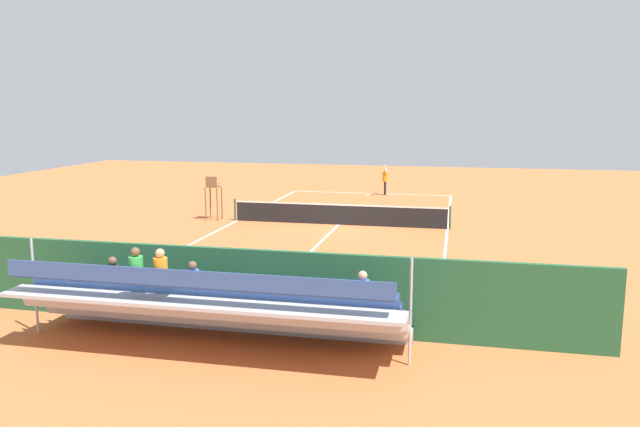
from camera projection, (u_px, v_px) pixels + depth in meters
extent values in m
plane|color=#BC6033|center=(338.00, 225.00, 29.19)|extent=(60.00, 60.00, 0.00)
cube|color=white|center=(371.00, 193.00, 39.78)|extent=(10.00, 0.10, 0.01)
cube|color=white|center=(269.00, 292.00, 18.61)|extent=(10.00, 0.10, 0.01)
cube|color=white|center=(447.00, 229.00, 28.13)|extent=(0.10, 22.00, 0.01)
cube|color=white|center=(237.00, 220.00, 30.26)|extent=(0.10, 22.00, 0.01)
cube|color=white|center=(359.00, 205.00, 35.02)|extent=(7.50, 0.10, 0.01)
cube|color=white|center=(308.00, 254.00, 23.37)|extent=(7.50, 0.10, 0.01)
cube|color=white|center=(338.00, 225.00, 29.19)|extent=(0.10, 12.10, 0.01)
cube|color=white|center=(371.00, 193.00, 39.78)|extent=(0.10, 0.30, 0.01)
cube|color=black|center=(339.00, 215.00, 29.12)|extent=(10.00, 0.02, 0.91)
cube|color=white|center=(339.00, 205.00, 29.04)|extent=(10.00, 0.04, 0.06)
cylinder|color=#2D5133|center=(450.00, 218.00, 28.02)|extent=(0.10, 0.10, 1.07)
cylinder|color=#2D5133|center=(235.00, 210.00, 30.19)|extent=(0.10, 0.10, 1.07)
cube|color=#235633|center=(233.00, 287.00, 15.55)|extent=(18.00, 0.16, 2.00)
cube|color=#B2B2B7|center=(229.00, 322.00, 15.35)|extent=(9.00, 0.10, 0.45)
cube|color=#B2B2B7|center=(224.00, 319.00, 14.98)|extent=(9.00, 0.80, 0.08)
cube|color=#B2B2B7|center=(229.00, 321.00, 15.37)|extent=(9.00, 0.04, 0.45)
cube|color=#335193|center=(222.00, 304.00, 14.81)|extent=(8.60, 0.36, 0.04)
cube|color=#335193|center=(219.00, 298.00, 14.60)|extent=(8.60, 0.03, 0.36)
cube|color=#B2B2B7|center=(210.00, 312.00, 14.13)|extent=(9.00, 0.80, 0.08)
cube|color=#B2B2B7|center=(217.00, 314.00, 14.53)|extent=(9.00, 0.04, 0.45)
cube|color=#335193|center=(208.00, 295.00, 13.97)|extent=(8.60, 0.36, 0.04)
cube|color=#335193|center=(204.00, 289.00, 13.76)|extent=(8.60, 0.03, 0.36)
cube|color=#B2B2B7|center=(195.00, 303.00, 13.29)|extent=(9.00, 0.80, 0.08)
cube|color=#B2B2B7|center=(202.00, 306.00, 13.68)|extent=(9.00, 0.04, 0.45)
cube|color=#335193|center=(192.00, 286.00, 13.12)|extent=(8.60, 0.36, 0.04)
cube|color=#335193|center=(189.00, 279.00, 12.91)|extent=(8.60, 0.03, 0.36)
cylinder|color=#B2B2B7|center=(410.00, 312.00, 13.12)|extent=(0.06, 0.06, 2.35)
cylinder|color=#B2B2B7|center=(35.00, 286.00, 15.04)|extent=(0.06, 0.06, 2.35)
cube|color=#2D2D33|center=(195.00, 290.00, 14.20)|extent=(0.32, 0.40, 0.12)
cylinder|color=blue|center=(193.00, 280.00, 14.04)|extent=(0.30, 0.30, 0.45)
sphere|color=brown|center=(192.00, 266.00, 13.98)|extent=(0.20, 0.20, 0.20)
cube|color=#2D2D33|center=(363.00, 302.00, 13.38)|extent=(0.32, 0.40, 0.12)
cylinder|color=blue|center=(363.00, 290.00, 13.22)|extent=(0.30, 0.30, 0.45)
sphere|color=tan|center=(363.00, 275.00, 13.16)|extent=(0.20, 0.20, 0.20)
cube|color=#2D2D33|center=(117.00, 285.00, 14.62)|extent=(0.32, 0.40, 0.12)
cylinder|color=black|center=(113.00, 275.00, 14.46)|extent=(0.30, 0.30, 0.45)
sphere|color=brown|center=(113.00, 261.00, 14.41)|extent=(0.20, 0.20, 0.20)
cube|color=#2D2D33|center=(140.00, 278.00, 13.56)|extent=(0.32, 0.40, 0.12)
cylinder|color=green|center=(136.00, 267.00, 13.39)|extent=(0.30, 0.30, 0.45)
sphere|color=brown|center=(135.00, 252.00, 13.34)|extent=(0.20, 0.20, 0.20)
cube|color=#2D2D33|center=(227.00, 300.00, 14.95)|extent=(0.32, 0.40, 0.12)
cylinder|color=red|center=(225.00, 290.00, 14.79)|extent=(0.30, 0.30, 0.45)
sphere|color=beige|center=(225.00, 277.00, 14.73)|extent=(0.20, 0.20, 0.20)
cube|color=#2D2D33|center=(111.00, 292.00, 15.61)|extent=(0.32, 0.40, 0.12)
cylinder|color=blue|center=(107.00, 282.00, 15.45)|extent=(0.30, 0.30, 0.45)
sphere|color=tan|center=(107.00, 270.00, 15.39)|extent=(0.20, 0.20, 0.20)
cube|color=#2D2D33|center=(357.00, 309.00, 14.28)|extent=(0.32, 0.40, 0.12)
cylinder|color=green|center=(356.00, 299.00, 14.12)|extent=(0.30, 0.30, 0.45)
sphere|color=brown|center=(356.00, 285.00, 14.06)|extent=(0.20, 0.20, 0.20)
cube|color=#2D2D33|center=(164.00, 280.00, 13.43)|extent=(0.32, 0.40, 0.12)
cylinder|color=orange|center=(161.00, 268.00, 13.27)|extent=(0.30, 0.30, 0.45)
sphere|color=tan|center=(160.00, 253.00, 13.22)|extent=(0.20, 0.20, 0.20)
cylinder|color=brown|center=(222.00, 203.00, 30.63)|extent=(0.07, 0.07, 1.60)
cylinder|color=brown|center=(210.00, 202.00, 30.76)|extent=(0.07, 0.07, 1.60)
cylinder|color=brown|center=(217.00, 204.00, 30.05)|extent=(0.07, 0.07, 1.60)
cylinder|color=brown|center=(206.00, 204.00, 30.18)|extent=(0.07, 0.07, 1.60)
cube|color=brown|center=(213.00, 186.00, 30.27)|extent=(0.56, 0.56, 0.06)
cube|color=brown|center=(211.00, 182.00, 29.99)|extent=(0.56, 0.06, 0.48)
cube|color=brown|center=(218.00, 184.00, 30.19)|extent=(0.04, 0.48, 0.04)
cube|color=brown|center=(208.00, 183.00, 30.30)|extent=(0.04, 0.48, 0.04)
cube|color=#9E754C|center=(326.00, 305.00, 15.94)|extent=(1.80, 0.40, 0.05)
cylinder|color=#9E754C|center=(355.00, 315.00, 15.82)|extent=(0.06, 0.06, 0.45)
cylinder|color=#9E754C|center=(298.00, 311.00, 16.14)|extent=(0.06, 0.06, 0.45)
cube|color=#9E754C|center=(325.00, 295.00, 15.72)|extent=(1.80, 0.04, 0.36)
cube|color=black|center=(251.00, 312.00, 16.21)|extent=(0.90, 0.36, 0.36)
cylinder|color=black|center=(385.00, 188.00, 39.16)|extent=(0.14, 0.14, 0.85)
cylinder|color=black|center=(385.00, 188.00, 38.95)|extent=(0.14, 0.14, 0.85)
cylinder|color=orange|center=(385.00, 177.00, 38.93)|extent=(0.38, 0.38, 0.60)
sphere|color=beige|center=(385.00, 170.00, 38.87)|extent=(0.22, 0.22, 0.22)
cylinder|color=beige|center=(385.00, 169.00, 38.64)|extent=(0.25, 0.11, 0.55)
cylinder|color=beige|center=(385.00, 176.00, 39.14)|extent=(0.10, 0.10, 0.50)
cylinder|color=black|center=(372.00, 195.00, 38.85)|extent=(0.26, 0.16, 0.03)
torus|color=#D8CC4C|center=(368.00, 195.00, 38.77)|extent=(0.41, 0.41, 0.02)
cylinder|color=white|center=(368.00, 195.00, 38.77)|extent=(0.25, 0.25, 0.00)
sphere|color=#CCDB33|center=(347.00, 196.00, 38.44)|extent=(0.07, 0.07, 0.07)
sphere|color=#CCDB33|center=(346.00, 200.00, 36.57)|extent=(0.07, 0.07, 0.07)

